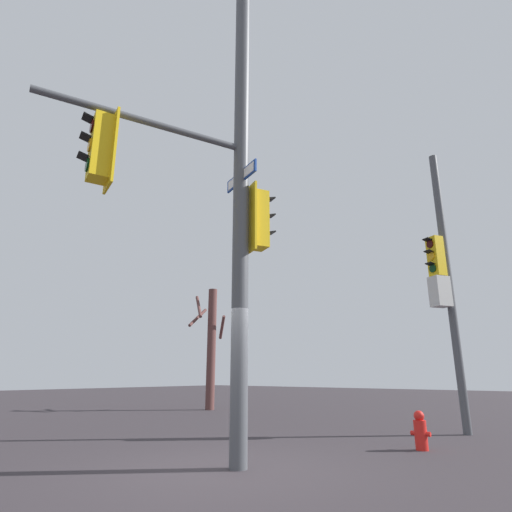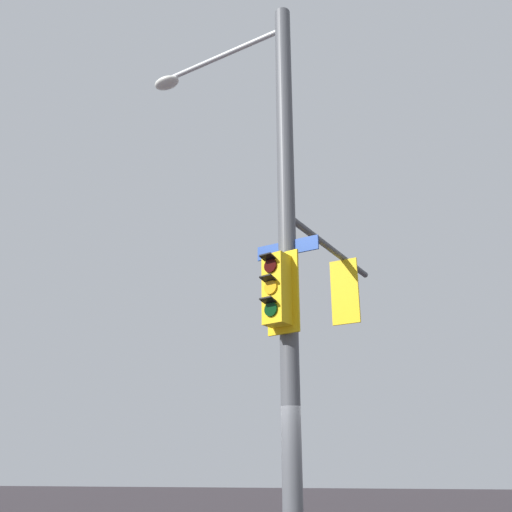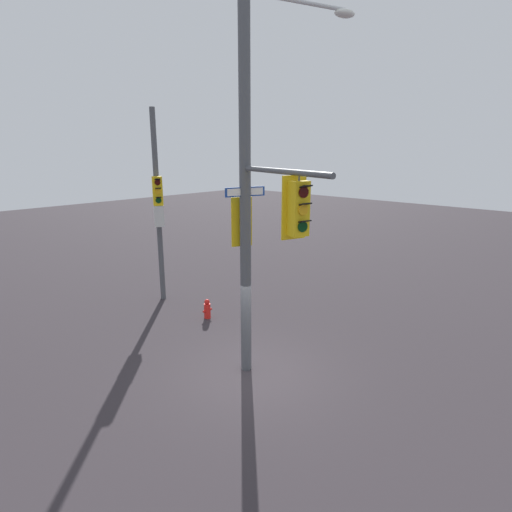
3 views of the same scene
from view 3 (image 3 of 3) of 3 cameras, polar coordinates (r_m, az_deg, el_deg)
ground_plane at (r=11.70m, az=-0.53°, el=-16.22°), size 80.00×80.00×0.00m
main_signal_pole_assembly at (r=10.13m, az=-0.07°, el=9.62°), size 4.33×4.06×9.87m
secondary_pole_assembly at (r=16.43m, az=-13.57°, el=6.80°), size 0.54×0.72×7.57m
fire_hydrant at (r=15.13m, az=-6.86°, el=-7.42°), size 0.38×0.24×0.73m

